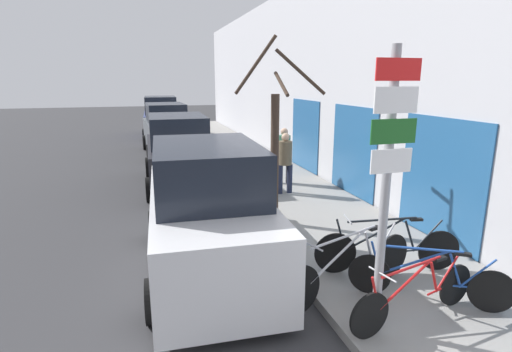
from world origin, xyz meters
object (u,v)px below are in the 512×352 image
object	(u,v)px
bicycle_2	(350,268)
street_tree	(275,146)
pedestrian_near	(285,159)
signpost	(387,181)
bicycle_3	(388,248)
parked_car_1	(178,155)
parked_car_2	(166,131)
parked_car_3	(161,118)
bicycle_1	(428,279)
parked_car_0	(207,213)
bicycle_0	(416,295)
pedestrian_far	(284,152)

from	to	relation	value
bicycle_2	street_tree	xyz separation A→B (m)	(-0.08, 3.18, 1.30)
pedestrian_near	signpost	bearing A→B (deg)	78.10
bicycle_3	parked_car_1	distance (m)	7.50
parked_car_2	parked_car_3	xyz separation A→B (m)	(0.10, 5.88, 0.01)
parked_car_2	parked_car_3	world-z (taller)	parked_car_3
signpost	street_tree	xyz separation A→B (m)	(0.03, 4.07, -0.24)
street_tree	parked_car_3	bearing A→B (deg)	95.51
bicycle_1	parked_car_0	xyz separation A→B (m)	(-2.77, 2.22, 0.51)
bicycle_1	parked_car_2	size ratio (longest dim) A/B	0.40
bicycle_3	parked_car_2	size ratio (longest dim) A/B	0.52
bicycle_3	pedestrian_near	world-z (taller)	pedestrian_near
parked_car_0	parked_car_1	xyz separation A→B (m)	(0.06, 5.74, -0.01)
bicycle_0	bicycle_1	bearing A→B (deg)	-66.67
parked_car_3	pedestrian_near	bearing A→B (deg)	-77.49
signpost	pedestrian_near	bearing A→B (deg)	80.30
parked_car_3	pedestrian_far	bearing A→B (deg)	-75.16
parked_car_3	street_tree	xyz separation A→B (m)	(1.54, -15.93, 0.84)
bicycle_0	parked_car_2	bearing A→B (deg)	-2.70
parked_car_2	parked_car_3	size ratio (longest dim) A/B	0.96
parked_car_1	bicycle_0	bearing A→B (deg)	-73.68
bicycle_2	bicycle_1	bearing A→B (deg)	-135.83
pedestrian_near	bicycle_1	bearing A→B (deg)	87.84
parked_car_0	bicycle_2	bearing A→B (deg)	-40.78
signpost	bicycle_3	size ratio (longest dim) A/B	1.46
bicycle_0	pedestrian_far	distance (m)	7.29
parked_car_0	parked_car_2	size ratio (longest dim) A/B	1.05
bicycle_1	parked_car_2	xyz separation A→B (m)	(-2.68, 13.74, 0.51)
bicycle_2	parked_car_1	world-z (taller)	parked_car_1
parked_car_0	parked_car_1	distance (m)	5.74
pedestrian_near	street_tree	world-z (taller)	street_tree
pedestrian_near	parked_car_2	bearing A→B (deg)	-73.43
bicycle_3	pedestrian_far	xyz separation A→B (m)	(0.34, 5.91, 0.57)
pedestrian_far	street_tree	xyz separation A→B (m)	(-1.39, -3.21, 0.74)
bicycle_1	parked_car_1	distance (m)	8.43
bicycle_1	bicycle_2	bearing A→B (deg)	96.42
parked_car_1	parked_car_3	bearing A→B (deg)	90.42
pedestrian_far	parked_car_2	bearing A→B (deg)	121.70
signpost	parked_car_3	world-z (taller)	signpost
signpost	bicycle_3	distance (m)	2.33
signpost	bicycle_0	world-z (taller)	signpost
parked_car_2	street_tree	distance (m)	10.21
bicycle_3	bicycle_0	bearing A→B (deg)	173.52
parked_car_2	pedestrian_far	xyz separation A→B (m)	(3.02, -6.84, 0.11)
pedestrian_near	pedestrian_far	xyz separation A→B (m)	(0.35, 1.04, 0.00)
bicycle_2	parked_car_0	distance (m)	2.53
bicycle_3	parked_car_1	bearing A→B (deg)	34.08
pedestrian_far	pedestrian_near	bearing A→B (deg)	-100.62
parked_car_1	parked_car_3	distance (m)	11.66
bicycle_1	parked_car_3	bearing A→B (deg)	41.94
parked_car_1	pedestrian_far	distance (m)	3.24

